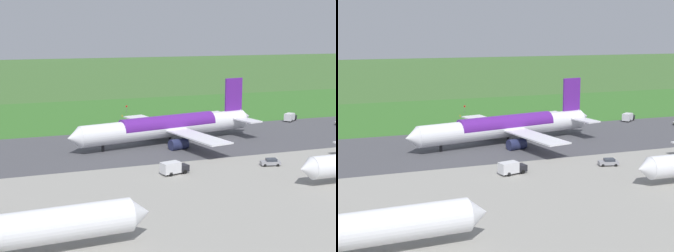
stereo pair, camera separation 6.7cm
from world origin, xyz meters
TOP-DOWN VIEW (x-y plane):
  - ground_plane at (0.00, 0.00)m, footprint 800.00×800.00m
  - runway_asphalt at (0.00, 0.00)m, footprint 600.00×37.71m
  - grass_verge_foreground at (0.00, -46.12)m, footprint 600.00×80.00m
  - airliner_main at (12.75, -0.07)m, footprint 53.83×44.33m
  - service_truck_baggage at (-34.36, -16.36)m, footprint 6.00×5.26m
  - service_truck_fuel at (21.77, 27.33)m, footprint 6.15×3.44m
  - service_car_ops at (-0.16, 28.29)m, footprint 4.52×2.79m
  - no_stopping_sign at (10.69, -49.71)m, footprint 0.60×0.10m
  - traffic_cone_orange at (13.99, -43.41)m, footprint 0.40×0.40m

SIDE VIEW (x-z plane):
  - ground_plane at x=0.00m, z-range 0.00..0.00m
  - grass_verge_foreground at x=0.00m, z-range 0.00..0.04m
  - runway_asphalt at x=0.00m, z-range 0.00..0.06m
  - traffic_cone_orange at x=13.99m, z-range 0.00..0.55m
  - service_car_ops at x=-0.16m, z-range 0.03..1.65m
  - service_truck_baggage at x=-34.36m, z-range 0.08..2.73m
  - service_truck_fuel at x=21.77m, z-range 0.08..2.73m
  - no_stopping_sign at x=10.69m, z-range 0.25..2.95m
  - airliner_main at x=12.75m, z-range -3.59..12.29m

